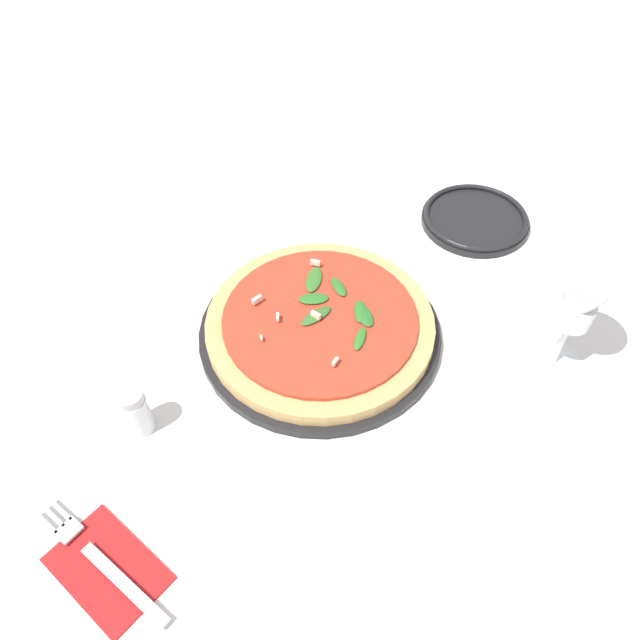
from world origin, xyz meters
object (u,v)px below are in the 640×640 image
object	(u,v)px
fork	(101,562)
side_plate_white	(475,219)
wine_glass	(580,302)
shaker_pepper	(135,411)
pizza_arugula_main	(320,327)

from	to	relation	value
fork	side_plate_white	bearing A→B (deg)	-92.81
wine_glass	side_plate_white	distance (m)	0.30
side_plate_white	wine_glass	bearing A→B (deg)	154.68
fork	shaker_pepper	xyz separation A→B (m)	(0.12, -0.10, 0.03)
pizza_arugula_main	wine_glass	size ratio (longest dim) A/B	1.93
pizza_arugula_main	fork	distance (m)	0.37
fork	wine_glass	bearing A→B (deg)	-115.42
wine_glass	fork	world-z (taller)	wine_glass
side_plate_white	shaker_pepper	bearing A→B (deg)	92.73
pizza_arugula_main	side_plate_white	distance (m)	0.33
side_plate_white	shaker_pepper	world-z (taller)	shaker_pepper
wine_glass	fork	bearing A→B (deg)	79.88
pizza_arugula_main	wine_glass	distance (m)	0.31
side_plate_white	shaker_pepper	size ratio (longest dim) A/B	2.46
fork	pizza_arugula_main	bearing A→B (deg)	-87.76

